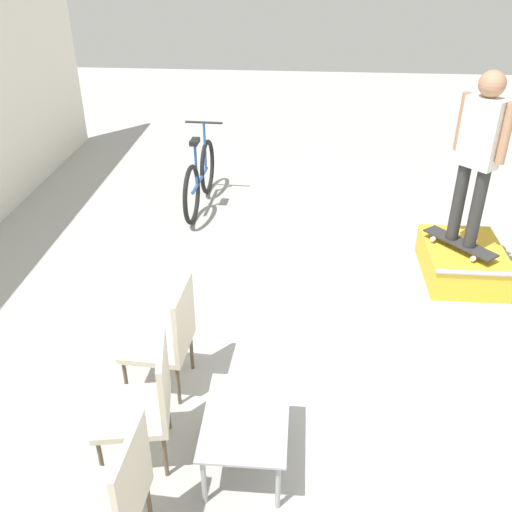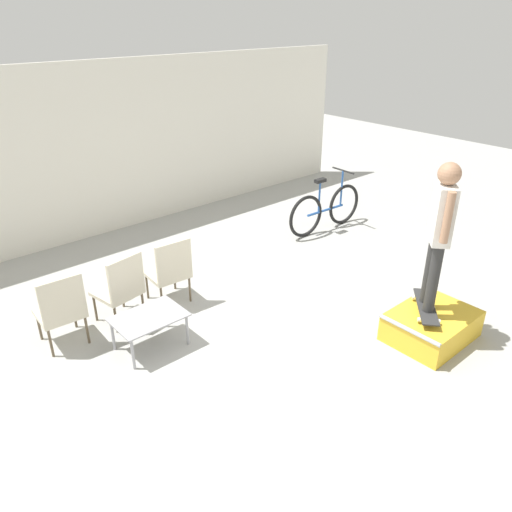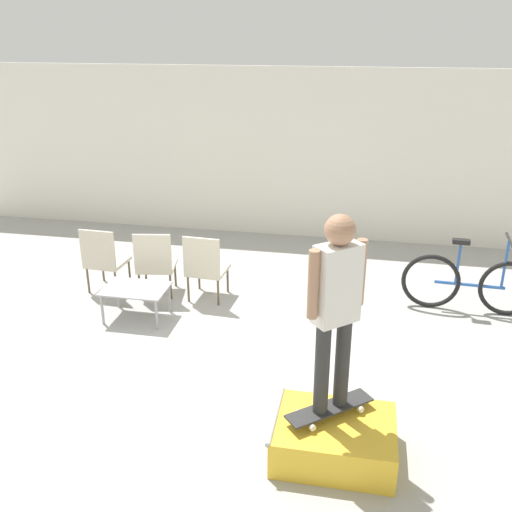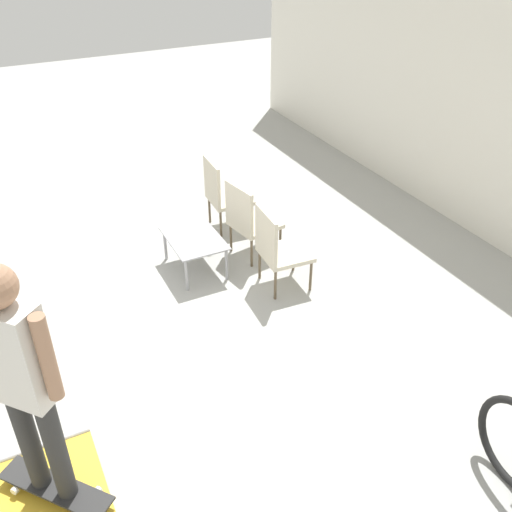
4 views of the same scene
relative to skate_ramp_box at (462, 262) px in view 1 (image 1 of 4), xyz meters
The scene contains 9 objects.
ground_plane 2.03m from the skate_ramp_box, 147.33° to the left, with size 24.00×24.00×0.00m, color #A8A8A3.
skate_ramp_box is the anchor object (origin of this frame).
skateboard_on_ramp 0.28m from the skate_ramp_box, 123.05° to the left, with size 0.78×0.70×0.07m.
person_skater 1.35m from the skate_ramp_box, 123.05° to the left, with size 0.45×0.41×1.80m.
coffee_table 3.48m from the skate_ramp_box, 142.04° to the left, with size 0.84×0.59×0.44m.
patio_chair_left 4.53m from the skate_ramp_box, 140.96° to the left, with size 0.55×0.55×0.98m.
patio_chair_center 3.95m from the skate_ramp_box, 133.76° to the left, with size 0.60×0.60×0.98m.
patio_chair_right 3.49m from the skate_ramp_box, 124.99° to the left, with size 0.55×0.55×0.98m.
bicycle 3.57m from the skate_ramp_box, 63.61° to the left, with size 1.78×0.52×1.09m.
Camera 1 is at (-3.90, 0.74, 3.39)m, focal length 40.00 mm.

